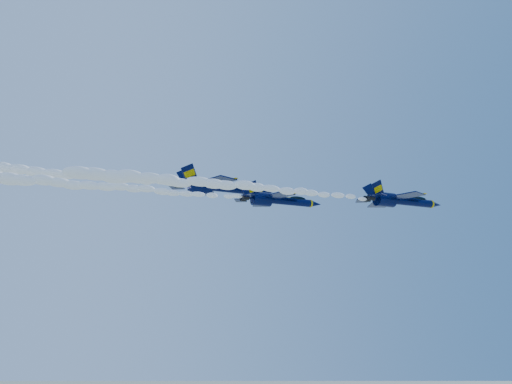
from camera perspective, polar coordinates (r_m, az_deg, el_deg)
name	(u,v)px	position (r m, az deg, el deg)	size (l,w,h in m)	color
jet_lead	(400,201)	(87.18, 16.13, -0.94)	(15.57, 12.77, 5.79)	#030931
smoke_trail_jet_lead	(233,186)	(72.38, -2.64, 0.72)	(46.52, 1.98, 1.79)	white
jet_second	(277,200)	(91.67, 2.47, -0.93)	(16.25, 13.33, 6.04)	#030931
smoke_trail_jet_second	(108,187)	(83.51, -16.61, 0.60)	(46.52, 2.07, 1.86)	white
jet_third	(220,187)	(95.61, -4.16, 0.58)	(19.62, 16.09, 7.29)	#030931
smoke_trail_jet_third	(40,171)	(90.78, -23.43, 2.17)	(46.52, 2.50, 2.25)	white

